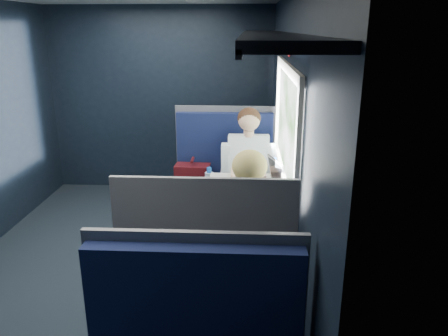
# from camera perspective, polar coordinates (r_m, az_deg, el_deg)

# --- Properties ---
(ground) EXTENTS (2.80, 4.20, 0.01)m
(ground) POSITION_cam_1_polar(r_m,az_deg,el_deg) (4.07, -13.07, -12.68)
(ground) COLOR black
(room_shell) EXTENTS (3.00, 4.40, 2.40)m
(room_shell) POSITION_cam_1_polar(r_m,az_deg,el_deg) (3.56, -14.38, 8.33)
(room_shell) COLOR black
(room_shell) RESTS_ON ground
(table) EXTENTS (0.62, 1.00, 0.74)m
(table) POSITION_cam_1_polar(r_m,az_deg,el_deg) (3.63, 2.10, -4.35)
(table) COLOR #54565E
(table) RESTS_ON ground
(seat_bay_near) EXTENTS (1.04, 0.62, 1.26)m
(seat_bay_near) POSITION_cam_1_polar(r_m,az_deg,el_deg) (4.53, -0.25, -2.94)
(seat_bay_near) COLOR #0C1235
(seat_bay_near) RESTS_ON ground
(seat_bay_far) EXTENTS (1.04, 0.62, 1.26)m
(seat_bay_far) POSITION_cam_1_polar(r_m,az_deg,el_deg) (2.97, -1.91, -15.15)
(seat_bay_far) COLOR #0C1235
(seat_bay_far) RESTS_ON ground
(seat_row_front) EXTENTS (1.04, 0.51, 1.16)m
(seat_row_front) POSITION_cam_1_polar(r_m,az_deg,el_deg) (5.41, 0.47, 0.40)
(seat_row_front) COLOR #0C1235
(seat_row_front) RESTS_ON ground
(man) EXTENTS (0.53, 0.56, 1.32)m
(man) POSITION_cam_1_polar(r_m,az_deg,el_deg) (4.26, 3.18, -0.12)
(man) COLOR black
(man) RESTS_ON ground
(woman) EXTENTS (0.53, 0.56, 1.32)m
(woman) POSITION_cam_1_polar(r_m,az_deg,el_deg) (2.96, 3.19, -8.39)
(woman) COLOR black
(woman) RESTS_ON ground
(papers) EXTENTS (0.57, 0.81, 0.01)m
(papers) POSITION_cam_1_polar(r_m,az_deg,el_deg) (3.56, 1.25, -3.38)
(papers) COLOR white
(papers) RESTS_ON table
(laptop) EXTENTS (0.36, 0.41, 0.26)m
(laptop) POSITION_cam_1_polar(r_m,az_deg,el_deg) (3.68, 5.91, -1.62)
(laptop) COLOR silver
(laptop) RESTS_ON table
(bottle_small) EXTENTS (0.06, 0.06, 0.22)m
(bottle_small) POSITION_cam_1_polar(r_m,az_deg,el_deg) (3.85, 6.63, -0.40)
(bottle_small) COLOR silver
(bottle_small) RESTS_ON table
(cup) EXTENTS (0.07, 0.07, 0.08)m
(cup) POSITION_cam_1_polar(r_m,az_deg,el_deg) (4.01, 6.48, -0.45)
(cup) COLOR white
(cup) RESTS_ON table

